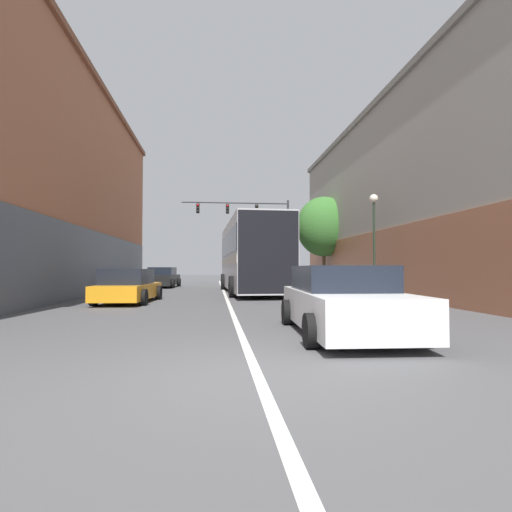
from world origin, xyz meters
TOP-DOWN VIEW (x-y plane):
  - ground_plane at (0.00, 0.00)m, footprint 160.00×160.00m
  - lane_center_line at (0.00, 16.33)m, footprint 0.14×44.67m
  - building_right_storefront at (11.06, 13.60)m, footprint 7.47×29.32m
  - bus at (1.48, 16.98)m, footprint 3.24×11.43m
  - hatchback_foreground at (2.09, 3.02)m, footprint 2.28×4.64m
  - parked_car_left_near at (-3.89, 11.14)m, footprint 2.17×4.58m
  - parked_car_left_mid at (-4.17, 23.83)m, footprint 2.24×4.49m
  - traffic_signal_gantry at (2.79, 28.65)m, footprint 9.12×0.36m
  - street_lamp at (6.57, 12.20)m, footprint 0.39×0.39m
  - street_tree_near at (6.97, 21.86)m, footprint 3.76×3.39m

SIDE VIEW (x-z plane):
  - ground_plane at x=0.00m, z-range 0.00..0.00m
  - lane_center_line at x=0.00m, z-range 0.00..0.01m
  - parked_car_left_near at x=-3.89m, z-range -0.04..1.28m
  - hatchback_foreground at x=2.09m, z-range -0.03..1.36m
  - parked_car_left_mid at x=-4.17m, z-range -0.03..1.39m
  - bus at x=1.48m, z-range 0.22..4.04m
  - street_lamp at x=6.57m, z-range 0.75..5.42m
  - street_tree_near at x=6.97m, z-range 1.08..7.39m
  - building_right_storefront at x=11.06m, z-range 0.11..9.93m
  - traffic_signal_gantry at x=2.79m, z-range 1.78..8.98m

